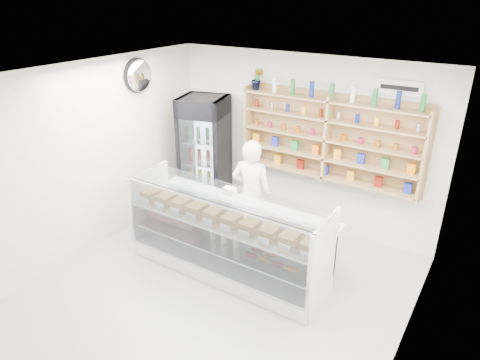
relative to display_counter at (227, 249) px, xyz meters
The scene contains 8 objects.
room 1.23m from the display_counter, 74.28° to the right, with size 5.00×5.00×5.00m.
display_counter is the anchor object (origin of this frame).
shop_worker 0.95m from the display_counter, 97.05° to the left, with size 0.62×0.41×1.70m, color white.
drinks_cooler 2.03m from the display_counter, 135.97° to the left, with size 0.90×0.89×2.06m.
wall_shelving 2.23m from the display_counter, 68.71° to the left, with size 2.84×0.28×1.33m.
potted_plant 2.72m from the display_counter, 108.49° to the left, with size 0.19×0.15×0.34m, color #1E6626.
security_mirror 2.96m from the display_counter, 163.65° to the left, with size 0.15×0.50×0.50m, color silver.
wall_sign 3.22m from the display_counter, 49.72° to the left, with size 0.62×0.03×0.20m, color white.
Camera 1 is at (2.72, -3.53, 3.66)m, focal length 32.00 mm.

